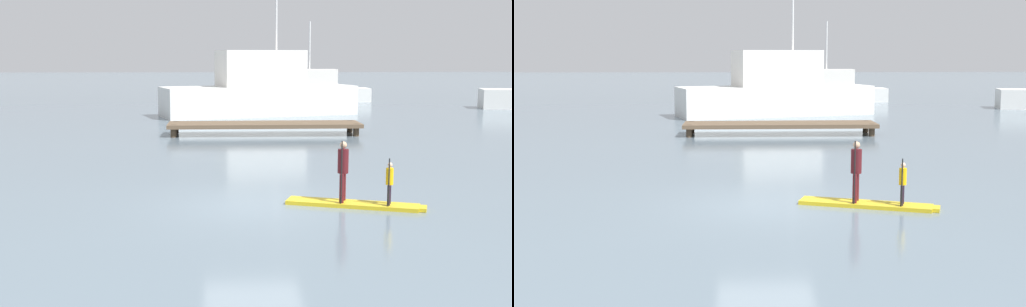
% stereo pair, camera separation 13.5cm
% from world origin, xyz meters
% --- Properties ---
extents(ground_plane, '(240.00, 240.00, 0.00)m').
position_xyz_m(ground_plane, '(0.00, 0.00, 0.00)').
color(ground_plane, slate).
extents(paddleboard_near, '(3.46, 1.72, 0.10)m').
position_xyz_m(paddleboard_near, '(2.56, -0.20, 0.05)').
color(paddleboard_near, gold).
rests_on(paddleboard_near, ground).
extents(paddler_adult, '(0.34, 0.47, 1.57)m').
position_xyz_m(paddler_adult, '(2.26, -0.10, 0.97)').
color(paddler_adult, '#4C1419').
rests_on(paddler_adult, paddleboard_near).
extents(paddler_child_solo, '(0.24, 0.36, 1.18)m').
position_xyz_m(paddler_child_solo, '(3.35, -0.49, 0.69)').
color(paddler_child_solo, black).
rests_on(paddler_child_solo, paddleboard_near).
extents(fishing_boat_white_large, '(12.39, 6.67, 11.00)m').
position_xyz_m(fishing_boat_white_large, '(1.61, 24.95, 1.47)').
color(fishing_boat_white_large, silver).
rests_on(fishing_boat_white_large, ground).
extents(motor_boat_small_navy, '(6.85, 2.19, 6.25)m').
position_xyz_m(motor_boat_small_navy, '(7.28, 36.28, 0.94)').
color(motor_boat_small_navy, silver).
rests_on(motor_boat_small_navy, ground).
extents(floating_dock, '(9.00, 2.11, 0.57)m').
position_xyz_m(floating_dock, '(1.26, 14.85, 0.47)').
color(floating_dock, brown).
rests_on(floating_dock, ground).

